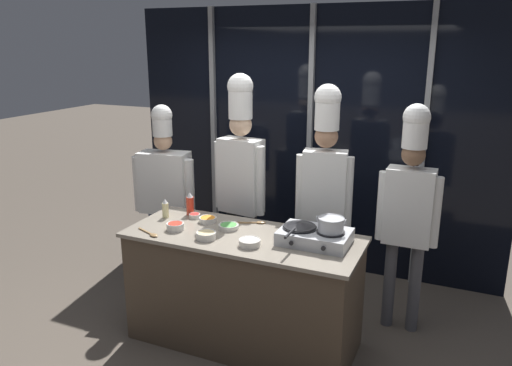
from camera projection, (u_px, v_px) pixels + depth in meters
ground_plane at (244, 340)px, 4.07m from camera, size 24.00×24.00×0.00m
window_wall_back at (311, 141)px, 5.16m from camera, size 3.94×0.09×2.70m
demo_counter at (243, 289)px, 3.95m from camera, size 1.83×0.74×0.92m
portable_stove at (315, 236)px, 3.66m from camera, size 0.51×0.36×0.11m
frying_pan at (300, 225)px, 3.68m from camera, size 0.25×0.44×0.04m
stock_pot at (331, 224)px, 3.58m from camera, size 0.22×0.19×0.11m
squeeze_bottle_chili at (190, 204)px, 4.25m from camera, size 0.06×0.06×0.20m
squeeze_bottle_oil at (165, 209)px, 4.18m from camera, size 0.05×0.05×0.16m
prep_bowl_scallions at (229, 226)px, 3.94m from camera, size 0.16×0.16×0.04m
prep_bowl_bell_pepper at (195, 215)px, 4.19m from camera, size 0.10×0.10×0.04m
prep_bowl_ginger at (206, 235)px, 3.74m from camera, size 0.15×0.15×0.06m
prep_bowl_rice at (250, 242)px, 3.61m from camera, size 0.16×0.16×0.05m
prep_bowl_chili_flakes at (175, 226)px, 3.92m from camera, size 0.14×0.14×0.06m
prep_bowl_carrots at (208, 219)px, 4.09m from camera, size 0.15×0.15×0.04m
serving_spoon_slotted at (257, 222)px, 4.07m from camera, size 0.24×0.13×0.02m
serving_spoon_solid at (151, 234)px, 3.82m from camera, size 0.25×0.13×0.02m
chef_head at (165, 186)px, 4.85m from camera, size 0.62×0.32×1.78m
chef_sous at (241, 168)px, 4.49m from camera, size 0.51×0.25×2.09m
chef_line at (325, 180)px, 4.22m from camera, size 0.48×0.25×2.02m
chef_pastry at (409, 201)px, 3.96m from camera, size 0.49×0.21×1.90m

